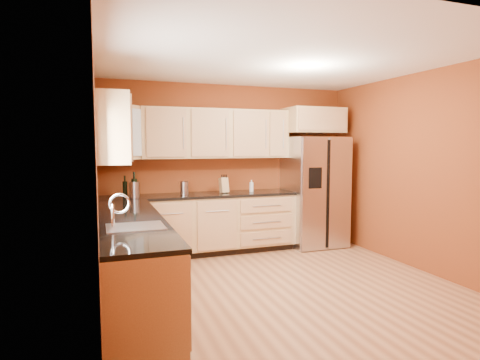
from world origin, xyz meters
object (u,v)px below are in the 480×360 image
at_px(knife_block, 224,185).
at_px(wine_bottle_a, 134,184).
at_px(canister_left, 134,190).
at_px(soap_dispenser, 251,186).
at_px(refrigerator, 314,191).

bearing_deg(knife_block, wine_bottle_a, 173.13).
xyz_separation_m(canister_left, knife_block, (1.34, 0.10, 0.01)).
bearing_deg(soap_dispenser, canister_left, -176.65).
distance_m(refrigerator, canister_left, 2.87).
bearing_deg(soap_dispenser, wine_bottle_a, -178.73).
bearing_deg(wine_bottle_a, refrigerator, -1.19).
distance_m(refrigerator, soap_dispenser, 1.08).
relative_size(refrigerator, canister_left, 8.23).
relative_size(canister_left, soap_dispenser, 1.18).
xyz_separation_m(knife_block, soap_dispenser, (0.46, 0.01, -0.02)).
height_order(refrigerator, canister_left, refrigerator).
xyz_separation_m(refrigerator, soap_dispenser, (-1.07, 0.10, 0.12)).
height_order(refrigerator, knife_block, refrigerator).
bearing_deg(wine_bottle_a, canister_left, -94.61).
bearing_deg(knife_block, soap_dispenser, -7.15).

